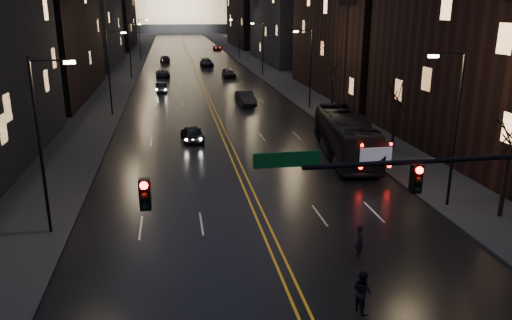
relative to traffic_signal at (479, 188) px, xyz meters
name	(u,v)px	position (x,y,z in m)	size (l,w,h in m)	color
road	(186,50)	(-5.91, 130.00, -5.09)	(20.00, 320.00, 0.02)	black
sidewalk_left	(135,50)	(-19.91, 130.00, -5.02)	(8.00, 320.00, 0.16)	black
sidewalk_right	(235,49)	(8.09, 130.00, -5.02)	(8.00, 320.00, 0.16)	black
center_line	(186,50)	(-5.91, 130.00, -5.08)	(0.62, 320.00, 0.01)	orange
building_left_far	(84,14)	(-26.91, 92.00, 4.90)	(12.00, 34.00, 20.00)	black
building_left_dist	(110,5)	(-26.91, 140.00, 6.90)	(12.00, 40.00, 24.00)	black
building_right_dist	(254,9)	(15.09, 140.00, 5.90)	(12.00, 40.00, 22.00)	black
traffic_signal	(479,188)	(0.00, 0.00, 0.00)	(17.29, 0.45, 7.00)	black
streetlamp_right_near	(454,122)	(4.91, 10.00, -0.02)	(2.13, 0.25, 9.00)	black
streetlamp_left_near	(43,138)	(-16.72, 10.00, -0.02)	(2.13, 0.25, 9.00)	black
streetlamp_right_mid	(309,65)	(4.91, 40.00, -0.02)	(2.13, 0.25, 9.00)	black
streetlamp_left_mid	(110,68)	(-16.72, 40.00, -0.02)	(2.13, 0.25, 9.00)	black
streetlamp_right_far	(262,46)	(4.91, 70.00, -0.02)	(2.13, 0.25, 9.00)	black
streetlamp_left_far	(131,47)	(-16.72, 70.00, -0.02)	(2.13, 0.25, 9.00)	black
streetlamp_right_dist	(238,36)	(4.91, 100.00, -0.02)	(2.13, 0.25, 9.00)	black
streetlamp_left_dist	(140,37)	(-16.72, 100.00, -0.02)	(2.13, 0.25, 9.00)	black
tree_right_near	(511,139)	(7.09, 8.00, -0.58)	(2.40, 2.40, 6.65)	black
tree_right_mid	(396,95)	(7.09, 22.00, -0.58)	(2.40, 2.40, 6.65)	black
tree_right_far	(333,71)	(7.09, 38.00, -0.58)	(2.40, 2.40, 6.65)	black
bus	(345,136)	(2.59, 20.83, -3.42)	(2.84, 12.12, 3.38)	black
oncoming_car_a	(192,133)	(-8.87, 27.69, -4.38)	(1.71, 4.24, 1.45)	black
oncoming_car_b	(161,87)	(-11.87, 55.09, -4.41)	(1.47, 4.23, 1.39)	black
oncoming_car_c	(163,73)	(-11.84, 71.20, -4.43)	(2.25, 4.87, 1.35)	black
oncoming_car_d	(165,59)	(-11.59, 95.28, -4.34)	(2.13, 5.23, 1.52)	black
receding_car_a	(245,98)	(-1.79, 43.80, -4.27)	(1.77, 5.06, 1.67)	black
receding_car_b	(228,73)	(-0.98, 68.56, -4.28)	(1.94, 4.83, 1.65)	black
receding_car_c	(207,63)	(-3.41, 85.45, -4.30)	(2.24, 5.51, 1.60)	black
receding_car_d	(217,48)	(2.59, 127.36, -4.44)	(2.19, 4.76, 1.32)	black
pedestrian_a	(360,241)	(-2.20, 5.00, -4.29)	(0.59, 0.39, 1.62)	black
pedestrian_b	(362,291)	(-3.68, 0.86, -4.24)	(0.83, 0.46, 1.72)	black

